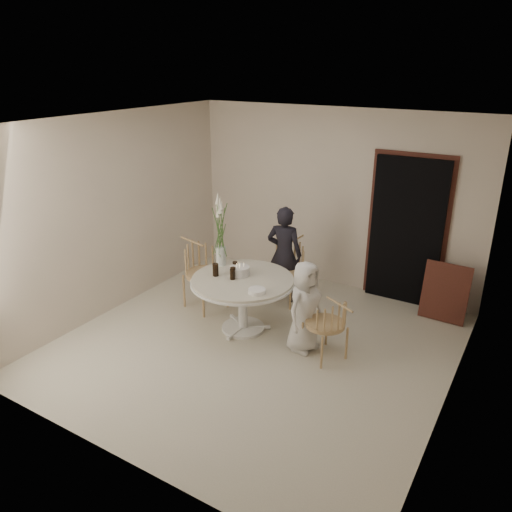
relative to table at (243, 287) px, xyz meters
The scene contains 18 objects.
ground 0.75m from the table, 35.54° to the right, with size 4.50×4.50×0.00m, color beige.
room_shell 1.09m from the table, 35.54° to the right, with size 4.50×4.50×4.50m.
doorway 2.49m from the table, 52.29° to the left, with size 1.00×0.10×2.10m, color black.
door_trim 2.53m from the table, 52.85° to the left, with size 1.12×0.03×2.22m, color #5A241F.
table is the anchor object (origin of this frame).
picture_frame 2.73m from the table, 36.94° to the left, with size 0.60×0.04×0.80m, color #5A241F.
chair_far 1.16m from the table, 85.83° to the left, with size 0.52×0.56×0.90m.
chair_right 1.28m from the table, ahead, with size 0.60×0.58×0.81m.
chair_left 0.97m from the table, 162.34° to the left, with size 0.65×0.61×0.95m.
girl 1.07m from the table, 88.52° to the left, with size 0.52×0.34×1.42m, color black.
boy 0.89m from the table, ahead, with size 0.56×0.36×1.14m, color silver.
birthday_cake 0.20m from the table, 141.79° to the left, with size 0.25×0.25×0.17m.
cola_tumbler_a 0.22m from the table, 153.80° to the right, with size 0.07×0.07×0.15m, color black.
cola_tumbler_b 0.22m from the table, 137.64° to the right, with size 0.06×0.06×0.14m, color black.
cola_tumbler_c 0.41m from the table, 162.70° to the right, with size 0.08×0.08×0.17m, color black.
cola_tumbler_d 0.29m from the table, 148.20° to the left, with size 0.07×0.07×0.15m, color black.
plate_stack 0.48m from the table, 35.69° to the right, with size 0.21×0.21×0.05m, color white.
flower_vase 0.80m from the table, 154.50° to the left, with size 0.13×0.13×1.00m.
Camera 1 is at (2.78, -4.60, 3.31)m, focal length 35.00 mm.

